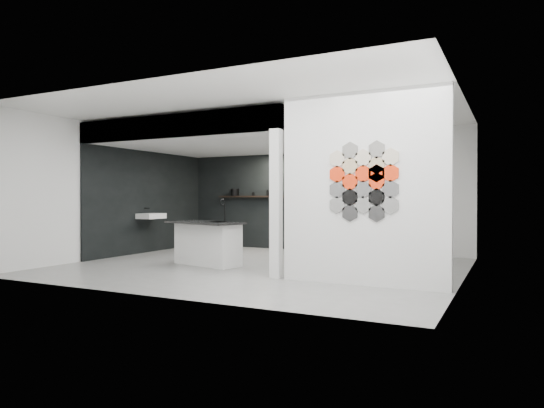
{
  "coord_description": "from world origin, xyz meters",
  "views": [
    {
      "loc": [
        4.18,
        -7.86,
        1.26
      ],
      "look_at": [
        0.1,
        0.3,
        1.15
      ],
      "focal_mm": 32.0,
      "sensor_mm": 36.0,
      "label": 1
    }
  ],
  "objects_px": {
    "kitchen_island": "(207,243)",
    "glass_vase": "(323,192)",
    "glass_bowl": "(323,193)",
    "wall_basin": "(151,216)",
    "bottle_dark": "(267,193)",
    "partition_panel": "(363,189)",
    "stockpot": "(235,192)",
    "utensil_cup": "(253,194)",
    "kettle": "(304,193)"
  },
  "relations": [
    {
      "from": "kitchen_island",
      "to": "glass_vase",
      "type": "height_order",
      "value": "glass_vase"
    },
    {
      "from": "glass_bowl",
      "to": "glass_vase",
      "type": "height_order",
      "value": "glass_vase"
    },
    {
      "from": "wall_basin",
      "to": "kitchen_island",
      "type": "xyz_separation_m",
      "value": [
        2.26,
        -1.06,
        -0.43
      ]
    },
    {
      "from": "bottle_dark",
      "to": "glass_vase",
      "type": "bearing_deg",
      "value": 0.0
    },
    {
      "from": "partition_panel",
      "to": "stockpot",
      "type": "xyz_separation_m",
      "value": [
        -4.48,
        3.87,
        0.01
      ]
    },
    {
      "from": "stockpot",
      "to": "bottle_dark",
      "type": "height_order",
      "value": "stockpot"
    },
    {
      "from": "kitchen_island",
      "to": "utensil_cup",
      "type": "bearing_deg",
      "value": 117.98
    },
    {
      "from": "partition_panel",
      "to": "kitchen_island",
      "type": "bearing_deg",
      "value": 167.02
    },
    {
      "from": "kettle",
      "to": "utensil_cup",
      "type": "xyz_separation_m",
      "value": [
        -1.41,
        0.0,
        -0.03
      ]
    },
    {
      "from": "bottle_dark",
      "to": "glass_bowl",
      "type": "bearing_deg",
      "value": 0.0
    },
    {
      "from": "kitchen_island",
      "to": "utensil_cup",
      "type": "height_order",
      "value": "utensil_cup"
    },
    {
      "from": "glass_bowl",
      "to": "utensil_cup",
      "type": "xyz_separation_m",
      "value": [
        -1.87,
        0.0,
        -0.01
      ]
    },
    {
      "from": "wall_basin",
      "to": "kitchen_island",
      "type": "height_order",
      "value": "kitchen_island"
    },
    {
      "from": "kettle",
      "to": "partition_panel",
      "type": "bearing_deg",
      "value": -67.07
    },
    {
      "from": "utensil_cup",
      "to": "kitchen_island",
      "type": "bearing_deg",
      "value": -76.75
    },
    {
      "from": "stockpot",
      "to": "utensil_cup",
      "type": "relative_size",
      "value": 2.55
    },
    {
      "from": "partition_panel",
      "to": "utensil_cup",
      "type": "relative_size",
      "value": 32.94
    },
    {
      "from": "wall_basin",
      "to": "utensil_cup",
      "type": "bearing_deg",
      "value": 53.6
    },
    {
      "from": "stockpot",
      "to": "glass_vase",
      "type": "height_order",
      "value": "stockpot"
    },
    {
      "from": "kitchen_island",
      "to": "stockpot",
      "type": "xyz_separation_m",
      "value": [
        -1.27,
        3.13,
        0.99
      ]
    },
    {
      "from": "kitchen_island",
      "to": "bottle_dark",
      "type": "relative_size",
      "value": 11.73
    },
    {
      "from": "glass_bowl",
      "to": "glass_vase",
      "type": "xyz_separation_m",
      "value": [
        0.0,
        0.0,
        0.02
      ]
    },
    {
      "from": "bottle_dark",
      "to": "stockpot",
      "type": "bearing_deg",
      "value": 180.0
    },
    {
      "from": "glass_bowl",
      "to": "partition_panel",
      "type": "bearing_deg",
      "value": -61.77
    },
    {
      "from": "wall_basin",
      "to": "utensil_cup",
      "type": "xyz_separation_m",
      "value": [
        1.52,
        2.07,
        0.51
      ]
    },
    {
      "from": "wall_basin",
      "to": "kettle",
      "type": "distance_m",
      "value": 3.62
    },
    {
      "from": "wall_basin",
      "to": "glass_bowl",
      "type": "distance_m",
      "value": 4.0
    },
    {
      "from": "kitchen_island",
      "to": "kettle",
      "type": "height_order",
      "value": "kettle"
    },
    {
      "from": "stockpot",
      "to": "kettle",
      "type": "height_order",
      "value": "stockpot"
    },
    {
      "from": "partition_panel",
      "to": "utensil_cup",
      "type": "bearing_deg",
      "value": 135.57
    },
    {
      "from": "kettle",
      "to": "bottle_dark",
      "type": "distance_m",
      "value": 1.0
    },
    {
      "from": "kitchen_island",
      "to": "utensil_cup",
      "type": "xyz_separation_m",
      "value": [
        -0.74,
        3.13,
        0.94
      ]
    },
    {
      "from": "utensil_cup",
      "to": "partition_panel",
      "type": "bearing_deg",
      "value": -44.43
    },
    {
      "from": "partition_panel",
      "to": "bottle_dark",
      "type": "xyz_separation_m",
      "value": [
        -3.53,
        3.87,
        -0.01
      ]
    },
    {
      "from": "kitchen_island",
      "to": "utensil_cup",
      "type": "distance_m",
      "value": 3.35
    },
    {
      "from": "bottle_dark",
      "to": "utensil_cup",
      "type": "height_order",
      "value": "bottle_dark"
    },
    {
      "from": "partition_panel",
      "to": "glass_bowl",
      "type": "relative_size",
      "value": 18.21
    },
    {
      "from": "kettle",
      "to": "kitchen_island",
      "type": "bearing_deg",
      "value": -112.45
    },
    {
      "from": "stockpot",
      "to": "utensil_cup",
      "type": "distance_m",
      "value": 0.54
    },
    {
      "from": "stockpot",
      "to": "partition_panel",
      "type": "bearing_deg",
      "value": -40.78
    },
    {
      "from": "kitchen_island",
      "to": "bottle_dark",
      "type": "distance_m",
      "value": 3.29
    },
    {
      "from": "partition_panel",
      "to": "kettle",
      "type": "bearing_deg",
      "value": 123.27
    },
    {
      "from": "glass_bowl",
      "to": "glass_vase",
      "type": "distance_m",
      "value": 0.02
    },
    {
      "from": "kitchen_island",
      "to": "glass_bowl",
      "type": "height_order",
      "value": "glass_bowl"
    },
    {
      "from": "partition_panel",
      "to": "wall_basin",
      "type": "distance_m",
      "value": 5.78
    },
    {
      "from": "partition_panel",
      "to": "wall_basin",
      "type": "xyz_separation_m",
      "value": [
        -5.46,
        1.8,
        -0.55
      ]
    },
    {
      "from": "kitchen_island",
      "to": "wall_basin",
      "type": "bearing_deg",
      "value": 169.58
    },
    {
      "from": "kitchen_island",
      "to": "kettle",
      "type": "distance_m",
      "value": 3.34
    },
    {
      "from": "bottle_dark",
      "to": "partition_panel",
      "type": "bearing_deg",
      "value": -47.58
    },
    {
      "from": "stockpot",
      "to": "glass_bowl",
      "type": "xyz_separation_m",
      "value": [
        2.41,
        0.0,
        -0.03
      ]
    }
  ]
}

